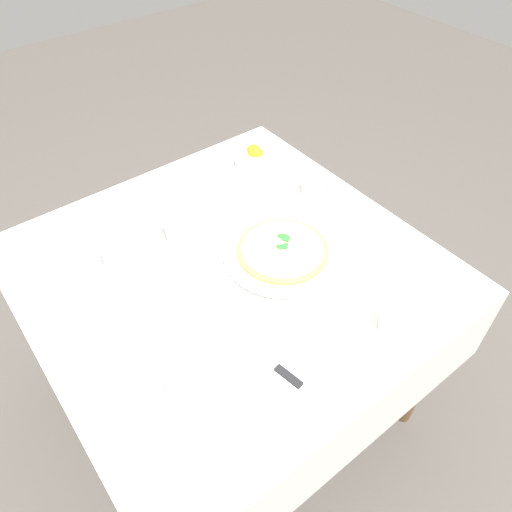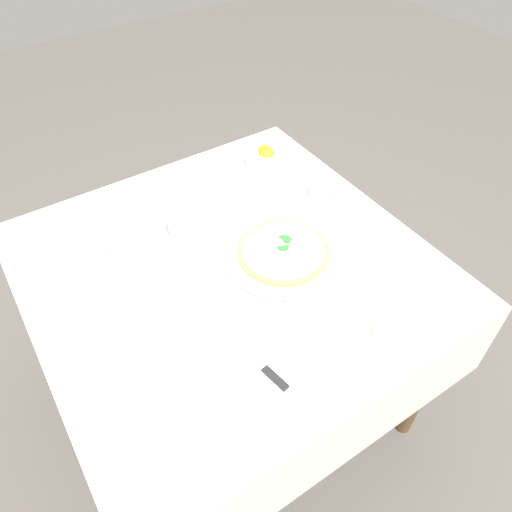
{
  "view_description": "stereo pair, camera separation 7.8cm",
  "coord_description": "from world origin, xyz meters",
  "views": [
    {
      "loc": [
        -0.82,
        0.53,
        1.78
      ],
      "look_at": [
        -0.03,
        -0.07,
        0.78
      ],
      "focal_mm": 34.05,
      "sensor_mm": 36.0,
      "label": 1
    },
    {
      "loc": [
        -0.86,
        0.47,
        1.78
      ],
      "look_at": [
        -0.03,
        -0.07,
        0.78
      ],
      "focal_mm": 34.05,
      "sensor_mm": 36.0,
      "label": 2
    }
  ],
  "objects": [
    {
      "name": "ground_plane",
      "position": [
        0.0,
        0.0,
        0.0
      ],
      "size": [
        8.0,
        8.0,
        0.0
      ],
      "primitive_type": "plane",
      "color": "#4C4742"
    },
    {
      "name": "dining_table",
      "position": [
        0.0,
        0.0,
        0.62
      ],
      "size": [
        1.12,
        1.12,
        0.76
      ],
      "color": "white",
      "rests_on": "ground_plane"
    },
    {
      "name": "pizza_plate",
      "position": [
        -0.06,
        -0.15,
        0.77
      ],
      "size": [
        0.35,
        0.35,
        0.02
      ],
      "color": "white",
      "rests_on": "dining_table"
    },
    {
      "name": "pizza",
      "position": [
        -0.06,
        -0.15,
        0.78
      ],
      "size": [
        0.27,
        0.27,
        0.02
      ],
      "color": "tan",
      "rests_on": "pizza_plate"
    },
    {
      "name": "coffee_cup_far_left",
      "position": [
        -0.44,
        -0.21,
        0.79
      ],
      "size": [
        0.13,
        0.13,
        0.06
      ],
      "color": "white",
      "rests_on": "dining_table"
    },
    {
      "name": "coffee_cup_back_corner",
      "position": [
        0.11,
        -0.43,
        0.79
      ],
      "size": [
        0.13,
        0.13,
        0.07
      ],
      "color": "white",
      "rests_on": "dining_table"
    },
    {
      "name": "coffee_cup_near_left",
      "position": [
        -0.26,
        0.31,
        0.78
      ],
      "size": [
        0.13,
        0.13,
        0.06
      ],
      "color": "white",
      "rests_on": "dining_table"
    },
    {
      "name": "water_glass_right_edge",
      "position": [
        0.27,
        -0.01,
        0.81
      ],
      "size": [
        0.08,
        0.08,
        0.12
      ],
      "color": "white",
      "rests_on": "dining_table"
    },
    {
      "name": "water_glass_center_back",
      "position": [
        0.2,
        0.25,
        0.81
      ],
      "size": [
        0.08,
        0.08,
        0.12
      ],
      "color": "white",
      "rests_on": "dining_table"
    },
    {
      "name": "water_glass_left_edge",
      "position": [
        0.19,
        0.06,
        0.82
      ],
      "size": [
        0.07,
        0.07,
        0.13
      ],
      "color": "white",
      "rests_on": "dining_table"
    },
    {
      "name": "napkin_folded",
      "position": [
        -0.35,
        0.12,
        0.77
      ],
      "size": [
        0.23,
        0.15,
        0.02
      ],
      "rotation": [
        0.0,
        0.0,
        0.1
      ],
      "color": "white",
      "rests_on": "dining_table"
    },
    {
      "name": "dinner_knife",
      "position": [
        -0.34,
        0.12,
        0.78
      ],
      "size": [
        0.2,
        0.05,
        0.01
      ],
      "rotation": [
        0.0,
        0.0,
        0.17
      ],
      "color": "silver",
      "rests_on": "napkin_folded"
    },
    {
      "name": "citrus_bowl",
      "position": [
        0.37,
        -0.38,
        0.78
      ],
      "size": [
        0.15,
        0.15,
        0.07
      ],
      "color": "white",
      "rests_on": "dining_table"
    },
    {
      "name": "menu_card",
      "position": [
        0.08,
        0.44,
        0.79
      ],
      "size": [
        0.08,
        0.05,
        0.06
      ],
      "rotation": [
        0.0,
        0.0,
        5.68
      ],
      "color": "white",
      "rests_on": "dining_table"
    }
  ]
}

